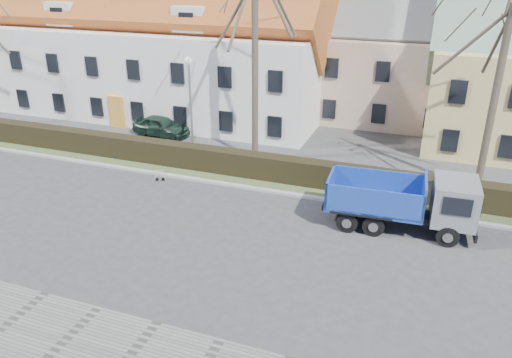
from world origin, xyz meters
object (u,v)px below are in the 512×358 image
at_px(cart_frame, 156,175).
at_px(parked_car_a, 161,126).
at_px(dump_truck, 395,201).
at_px(streetlight, 191,111).

relative_size(cart_frame, parked_car_a, 0.19).
bearing_deg(dump_truck, cart_frame, 173.26).
relative_size(dump_truck, parked_car_a, 1.65).
height_order(streetlight, cart_frame, streetlight).
relative_size(dump_truck, cart_frame, 8.61).
bearing_deg(dump_truck, streetlight, 158.03).
bearing_deg(cart_frame, dump_truck, -3.57).
distance_m(streetlight, parked_car_a, 5.77).
bearing_deg(streetlight, dump_truck, -18.80).
xyz_separation_m(streetlight, parked_car_a, (-4.04, 3.37, -2.36)).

